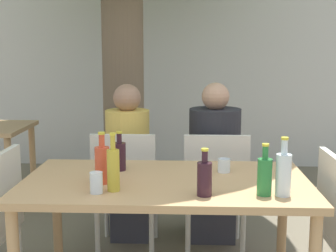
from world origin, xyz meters
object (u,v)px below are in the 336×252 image
wine_bottle_1 (119,155)px  drinking_glass_1 (96,183)px  oil_cruet_4 (113,169)px  patio_chair_3 (215,187)px  wine_bottle_2 (204,178)px  dining_table_front (166,193)px  person_seated_3 (214,171)px  patio_chair_2 (126,186)px  water_bottle_0 (283,173)px  green_bottle_5 (265,175)px  soda_bottle_3 (102,164)px  person_seated_2 (130,172)px  drinking_glass_0 (224,165)px

wine_bottle_1 → drinking_glass_1: bearing=-96.7°
wine_bottle_1 → oil_cruet_4: size_ratio=0.78×
patio_chair_3 → wine_bottle_2: wine_bottle_2 is taller
dining_table_front → oil_cruet_4: size_ratio=5.25×
person_seated_3 → oil_cruet_4: size_ratio=4.05×
patio_chair_2 → water_bottle_0: water_bottle_0 is taller
wine_bottle_1 → green_bottle_5: 0.90m
green_bottle_5 → oil_cruet_4: bearing=177.1°
dining_table_front → oil_cruet_4: bearing=-139.5°
dining_table_front → green_bottle_5: size_ratio=6.07×
soda_bottle_3 → oil_cruet_4: size_ratio=0.93×
patio_chair_2 → water_bottle_0: size_ratio=3.02×
green_bottle_5 → drinking_glass_1: 0.84m
oil_cruet_4 → wine_bottle_1: bearing=94.0°
wine_bottle_2 → oil_cruet_4: oil_cruet_4 is taller
person_seated_2 → drinking_glass_1: person_seated_2 is taller
patio_chair_3 → wine_bottle_2: bearing=83.3°
oil_cruet_4 → drinking_glass_1: bearing=-152.3°
patio_chair_2 → drinking_glass_0: 0.87m
water_bottle_0 → green_bottle_5: size_ratio=1.13×
water_bottle_0 → drinking_glass_0: (-0.26, 0.43, -0.07)m
person_seated_3 → drinking_glass_1: (-0.65, -1.16, 0.25)m
wine_bottle_2 → green_bottle_5: 0.30m
water_bottle_0 → drinking_glass_1: water_bottle_0 is taller
dining_table_front → green_bottle_5: 0.59m
patio_chair_2 → oil_cruet_4: 0.96m
oil_cruet_4 → drinking_glass_0: 0.71m
patio_chair_2 → oil_cruet_4: (0.06, -0.89, 0.36)m
wine_bottle_1 → drinking_glass_1: 0.45m
patio_chair_3 → person_seated_3: person_seated_3 is taller
patio_chair_3 → green_bottle_5: green_bottle_5 is taller
dining_table_front → drinking_glass_0: size_ratio=19.76×
person_seated_3 → wine_bottle_1: (-0.60, -0.71, 0.28)m
wine_bottle_2 → drinking_glass_0: 0.47m
wine_bottle_1 → drinking_glass_1: size_ratio=2.18×
patio_chair_3 → wine_bottle_1: size_ratio=3.77×
drinking_glass_1 → water_bottle_0: bearing=-0.1°
dining_table_front → soda_bottle_3: bearing=-165.6°
person_seated_2 → oil_cruet_4: (0.06, -1.12, 0.32)m
water_bottle_0 → oil_cruet_4: (-0.85, 0.04, 0.00)m
oil_cruet_4 → green_bottle_5: size_ratio=1.16×
patio_chair_2 → wine_bottle_2: size_ratio=3.73×
patio_chair_3 → wine_bottle_1: (-0.60, -0.49, 0.33)m
person_seated_2 → soda_bottle_3: 1.04m
wine_bottle_1 → drinking_glass_1: (-0.05, -0.44, -0.04)m
person_seated_2 → green_bottle_5: bearing=125.1°
patio_chair_2 → person_seated_2: 0.24m
drinking_glass_0 → drinking_glass_1: size_ratio=0.74×
patio_chair_2 → wine_bottle_2: 1.13m
patio_chair_3 → soda_bottle_3: soda_bottle_3 is taller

